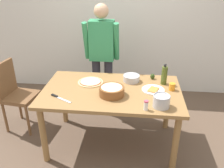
% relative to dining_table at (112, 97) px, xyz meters
% --- Properties ---
extents(ground, '(8.00, 8.00, 0.00)m').
position_rel_dining_table_xyz_m(ground, '(0.00, 0.00, -0.67)').
color(ground, brown).
extents(wall_back, '(5.60, 0.10, 2.60)m').
position_rel_dining_table_xyz_m(wall_back, '(0.00, 1.60, 0.63)').
color(wall_back, silver).
rests_on(wall_back, ground).
extents(dining_table, '(1.60, 0.96, 0.76)m').
position_rel_dining_table_xyz_m(dining_table, '(0.00, 0.00, 0.00)').
color(dining_table, olive).
rests_on(dining_table, ground).
extents(person_cook, '(0.49, 0.25, 1.62)m').
position_rel_dining_table_xyz_m(person_cook, '(-0.22, 0.76, 0.27)').
color(person_cook, '#2D2D38').
rests_on(person_cook, ground).
extents(chair_wooden_left, '(0.45, 0.45, 0.95)m').
position_rel_dining_table_xyz_m(chair_wooden_left, '(-1.32, 0.22, -0.13)').
color(chair_wooden_left, brown).
rests_on(chair_wooden_left, ground).
extents(pizza_raw_on_board, '(0.31, 0.31, 0.02)m').
position_rel_dining_table_xyz_m(pizza_raw_on_board, '(-0.28, 0.16, 0.10)').
color(pizza_raw_on_board, beige).
rests_on(pizza_raw_on_board, dining_table).
extents(plate_with_slice, '(0.26, 0.26, 0.02)m').
position_rel_dining_table_xyz_m(plate_with_slice, '(0.48, 0.04, 0.10)').
color(plate_with_slice, white).
rests_on(plate_with_slice, dining_table).
extents(popcorn_bowl, '(0.28, 0.28, 0.11)m').
position_rel_dining_table_xyz_m(popcorn_bowl, '(0.02, -0.13, 0.15)').
color(popcorn_bowl, brown).
rests_on(popcorn_bowl, dining_table).
extents(mixing_bowl_steel, '(0.20, 0.20, 0.08)m').
position_rel_dining_table_xyz_m(mixing_bowl_steel, '(0.22, 0.26, 0.13)').
color(mixing_bowl_steel, '#B7B7BC').
rests_on(mixing_bowl_steel, dining_table).
extents(olive_oil_bottle, '(0.07, 0.07, 0.26)m').
position_rel_dining_table_xyz_m(olive_oil_bottle, '(0.61, 0.22, 0.20)').
color(olive_oil_bottle, '#47561E').
rests_on(olive_oil_bottle, dining_table).
extents(steel_pot, '(0.17, 0.17, 0.13)m').
position_rel_dining_table_xyz_m(steel_pot, '(0.54, -0.32, 0.16)').
color(steel_pot, '#B7B7BC').
rests_on(steel_pot, dining_table).
extents(cup_orange, '(0.07, 0.07, 0.08)m').
position_rel_dining_table_xyz_m(cup_orange, '(0.69, 0.07, 0.13)').
color(cup_orange, orange).
rests_on(cup_orange, dining_table).
extents(salt_shaker, '(0.04, 0.04, 0.11)m').
position_rel_dining_table_xyz_m(salt_shaker, '(0.38, -0.40, 0.14)').
color(salt_shaker, white).
rests_on(salt_shaker, dining_table).
extents(chef_knife, '(0.26, 0.17, 0.02)m').
position_rel_dining_table_xyz_m(chef_knife, '(-0.55, -0.26, 0.10)').
color(chef_knife, silver).
rests_on(chef_knife, dining_table).
extents(avocado, '(0.06, 0.06, 0.07)m').
position_rel_dining_table_xyz_m(avocado, '(0.48, 0.35, 0.13)').
color(avocado, '#2D4219').
rests_on(avocado, dining_table).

